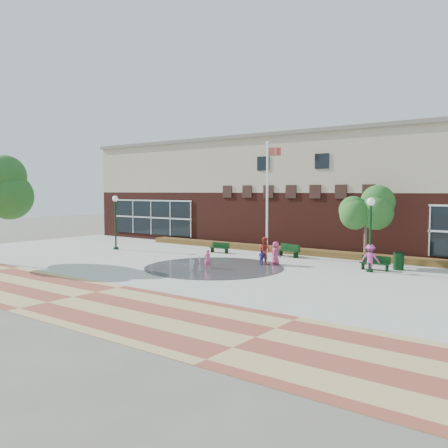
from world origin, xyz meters
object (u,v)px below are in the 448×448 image
Objects in this scene: bench_left at (220,250)px; flagpole_right at (268,192)px; flagpole_left at (267,193)px; trash_can at (399,261)px; child_splash at (208,259)px.

flagpole_right is at bearing 5.45° from bench_left.
flagpole_right reaches higher than flagpole_left.
flagpole_right is 9.97m from trash_can.
bench_left is at bearing 166.30° from flagpole_right.
flagpole_left is 7.18× the size of child_splash.
trash_can is 11.25m from child_splash.
flagpole_right reaches higher than trash_can.
flagpole_left is 10.15m from trash_can.
flagpole_left reaches higher than trash_can.
trash_can is at bearing 170.97° from child_splash.
child_splash reaches higher than trash_can.
bench_left is (-3.92, -0.51, -4.28)m from flagpole_right.
trash_can reaches higher than bench_left.
child_splash is (-9.36, -6.24, 0.03)m from trash_can.
flagpole_right is 5.83m from bench_left.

